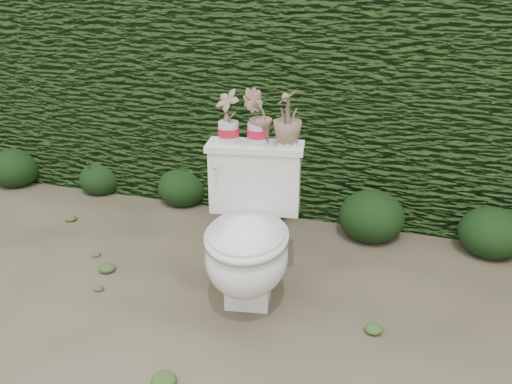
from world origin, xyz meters
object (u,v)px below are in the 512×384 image
(toilet, at_px, (249,238))
(potted_plant_right, at_px, (287,119))
(potted_plant_center, at_px, (258,118))
(potted_plant_left, at_px, (228,118))

(toilet, relative_size, potted_plant_right, 2.84)
(toilet, height_order, potted_plant_center, potted_plant_center)
(toilet, height_order, potted_plant_left, potted_plant_left)
(toilet, distance_m, potted_plant_right, 0.63)
(potted_plant_left, height_order, potted_plant_center, potted_plant_center)
(potted_plant_left, bearing_deg, toilet, -23.27)
(potted_plant_right, bearing_deg, potted_plant_center, -81.00)
(potted_plant_right, bearing_deg, potted_plant_left, -81.00)
(potted_plant_center, bearing_deg, potted_plant_left, -11.20)
(potted_plant_left, xyz_separation_m, potted_plant_center, (0.15, 0.03, 0.00))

